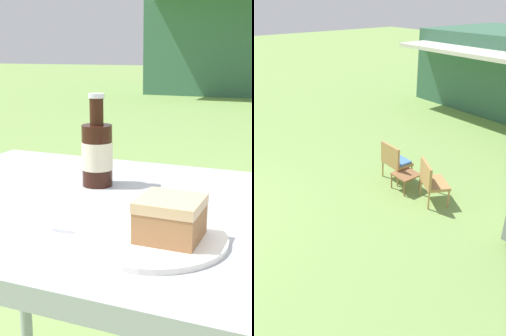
% 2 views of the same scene
% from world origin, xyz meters
% --- Properties ---
extents(patio_table, '(1.00, 0.73, 0.70)m').
position_xyz_m(patio_table, '(0.00, 0.00, 0.64)').
color(patio_table, '#9EA3A8').
rests_on(patio_table, ground_plane).
extents(cake_on_plate, '(0.25, 0.25, 0.08)m').
position_xyz_m(cake_on_plate, '(0.17, -0.16, 0.73)').
color(cake_on_plate, white).
rests_on(cake_on_plate, patio_table).
extents(cola_bottle_near, '(0.07, 0.07, 0.21)m').
position_xyz_m(cola_bottle_near, '(-0.07, 0.11, 0.78)').
color(cola_bottle_near, black).
rests_on(cola_bottle_near, patio_table).
extents(fork, '(0.18, 0.02, 0.01)m').
position_xyz_m(fork, '(0.07, -0.17, 0.71)').
color(fork, silver).
rests_on(fork, patio_table).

